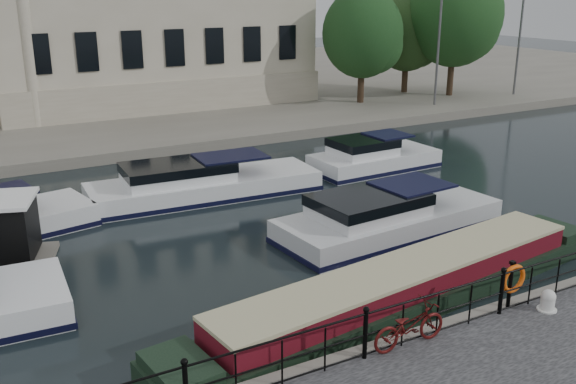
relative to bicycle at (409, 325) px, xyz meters
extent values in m
plane|color=black|center=(-1.13, 2.32, -1.05)|extent=(160.00, 160.00, 0.00)
cube|color=#6B665B|center=(-1.13, 41.32, -0.77)|extent=(120.00, 42.00, 0.55)
sphere|color=black|center=(-5.13, 0.07, 0.65)|extent=(0.14, 0.14, 0.14)
cylinder|color=black|center=(-1.13, 0.07, 0.05)|extent=(0.10, 0.10, 1.10)
sphere|color=black|center=(-1.13, 0.07, 0.65)|extent=(0.14, 0.14, 0.14)
cylinder|color=black|center=(2.87, 0.07, 0.05)|extent=(0.10, 0.10, 1.10)
sphere|color=black|center=(2.87, 0.07, 0.65)|extent=(0.14, 0.14, 0.14)
cylinder|color=black|center=(-1.13, 0.07, 0.55)|extent=(24.00, 0.05, 0.05)
cylinder|color=black|center=(-1.13, 0.07, 0.05)|extent=(24.00, 0.04, 0.04)
cylinder|color=black|center=(-1.13, 0.07, -0.42)|extent=(24.00, 0.04, 0.04)
cube|color=#9E937F|center=(4.87, 35.32, 0.50)|extent=(20.30, 14.30, 2.00)
cylinder|color=#ADA38C|center=(-3.42, 28.47, 4.40)|extent=(0.70, 0.70, 9.80)
cylinder|color=#59595B|center=(20.87, 22.82, 3.50)|extent=(0.16, 0.16, 8.00)
cylinder|color=#59595B|center=(28.87, 23.32, 3.50)|extent=(0.16, 0.16, 8.00)
imported|color=#4B0E0D|center=(0.00, 0.00, 0.00)|extent=(1.89, 0.66, 0.99)
cylinder|color=silver|center=(4.02, -0.37, -0.32)|extent=(0.34, 0.34, 0.36)
sphere|color=silver|center=(4.02, -0.37, -0.14)|extent=(0.36, 0.36, 0.36)
cylinder|color=silver|center=(4.02, -0.37, -0.48)|extent=(0.48, 0.48, 0.03)
cylinder|color=black|center=(3.32, 0.22, 0.10)|extent=(0.10, 0.10, 1.18)
cube|color=black|center=(3.32, 0.22, 0.69)|extent=(0.12, 0.12, 0.08)
torus|color=#EC540C|center=(3.32, 0.14, 0.29)|extent=(0.75, 0.12, 0.75)
cube|color=black|center=(1.84, 2.31, -0.95)|extent=(14.77, 3.73, 0.88)
cube|color=#5B0D18|center=(1.84, 2.31, -0.30)|extent=(11.83, 3.08, 0.68)
cube|color=#B8B186|center=(1.84, 2.31, 0.10)|extent=(11.84, 3.14, 0.10)
cube|color=#6B665B|center=(-7.18, 10.40, -1.00)|extent=(3.45, 3.15, 0.24)
cube|color=black|center=(-7.18, 10.40, 0.05)|extent=(2.40, 2.40, 1.71)
cube|color=silver|center=(4.78, 6.83, -0.85)|extent=(8.31, 3.57, 1.20)
cube|color=black|center=(4.78, 6.83, -0.93)|extent=(8.39, 3.60, 0.18)
cube|color=silver|center=(3.81, 6.76, 0.00)|extent=(3.82, 2.69, 0.90)
cube|color=black|center=(5.75, 6.91, 0.50)|extent=(2.58, 2.25, 0.08)
cube|color=white|center=(0.71, 13.58, -0.85)|extent=(9.38, 3.28, 1.20)
cube|color=black|center=(0.71, 13.58, -0.93)|extent=(9.47, 3.31, 0.18)
cube|color=white|center=(-0.39, 13.65, 0.00)|extent=(4.28, 2.49, 0.90)
cube|color=black|center=(1.82, 13.52, 0.50)|extent=(2.88, 2.08, 0.08)
cube|color=white|center=(9.09, 13.53, -0.85)|extent=(6.06, 2.77, 1.20)
cube|color=black|center=(9.09, 13.53, -0.93)|extent=(6.12, 2.79, 0.18)
cube|color=white|center=(8.37, 13.51, 0.00)|extent=(2.76, 2.19, 0.90)
cube|color=black|center=(9.81, 13.56, 0.50)|extent=(1.85, 1.86, 0.08)
cylinder|color=black|center=(17.09, 26.00, 0.74)|extent=(0.44, 0.44, 2.47)
ellipsoid|color=#123812|center=(17.09, 26.00, 4.08)|extent=(5.35, 5.35, 5.92)
sphere|color=#123812|center=(17.69, 25.60, 3.38)|extent=(3.95, 3.95, 3.95)
cylinder|color=black|center=(22.56, 28.09, 0.66)|extent=(0.44, 0.44, 2.31)
ellipsoid|color=#193611|center=(22.56, 28.09, 3.79)|extent=(5.01, 5.01, 5.54)
sphere|color=#193611|center=(23.16, 27.69, 3.13)|extent=(3.69, 3.69, 3.69)
cylinder|color=black|center=(24.47, 25.33, 1.02)|extent=(0.44, 0.44, 3.04)
ellipsoid|color=#164014|center=(24.47, 25.33, 5.15)|extent=(6.61, 6.61, 7.30)
sphere|color=#164014|center=(25.07, 24.93, 4.28)|extent=(4.87, 4.87, 4.87)
camera|label=1|loc=(-8.37, -9.57, 7.08)|focal=40.00mm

